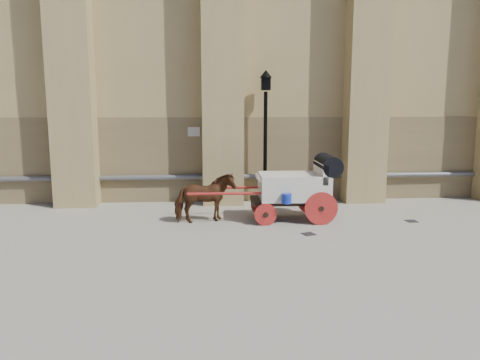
{
  "coord_description": "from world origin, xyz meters",
  "views": [
    {
      "loc": [
        -1.58,
        -12.52,
        3.48
      ],
      "look_at": [
        -0.59,
        1.05,
        1.24
      ],
      "focal_mm": 35.0,
      "sensor_mm": 36.0,
      "label": 1
    }
  ],
  "objects": [
    {
      "name": "horse",
      "position": [
        -1.64,
        0.98,
        0.73
      ],
      "size": [
        1.87,
        1.21,
        1.46
      ],
      "primitive_type": "imported",
      "rotation": [
        0.0,
        0.0,
        1.83
      ],
      "color": "#56331C",
      "rests_on": "ground"
    },
    {
      "name": "ground",
      "position": [
        0.0,
        0.0,
        0.0
      ],
      "size": [
        90.0,
        90.0,
        0.0
      ],
      "primitive_type": "plane",
      "color": "gray",
      "rests_on": "ground"
    },
    {
      "name": "drain_grate_far",
      "position": [
        4.52,
        0.64,
        0.01
      ],
      "size": [
        0.33,
        0.33,
        0.01
      ],
      "primitive_type": "cube",
      "rotation": [
        0.0,
        0.0,
        0.02
      ],
      "color": "black",
      "rests_on": "ground"
    },
    {
      "name": "carriage",
      "position": [
        1.18,
        1.11,
        1.06
      ],
      "size": [
        4.51,
        1.61,
        1.97
      ],
      "rotation": [
        0.0,
        0.0,
        -0.02
      ],
      "color": "black",
      "rests_on": "ground"
    },
    {
      "name": "street_lamp",
      "position": [
        0.47,
        3.52,
        2.46
      ],
      "size": [
        0.43,
        0.43,
        4.6
      ],
      "color": "black",
      "rests_on": "ground"
    },
    {
      "name": "drain_grate_near",
      "position": [
        1.15,
        -0.52,
        0.01
      ],
      "size": [
        0.41,
        0.41,
        0.01
      ],
      "primitive_type": "cube",
      "rotation": [
        0.0,
        0.0,
        0.33
      ],
      "color": "black",
      "rests_on": "ground"
    }
  ]
}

